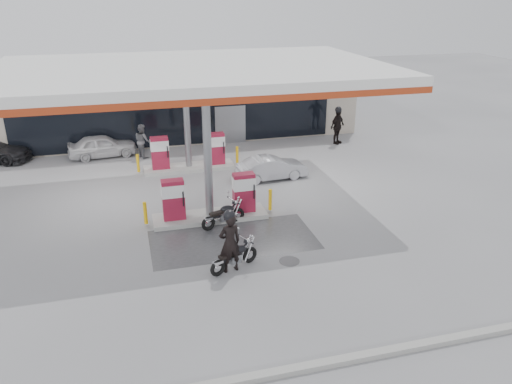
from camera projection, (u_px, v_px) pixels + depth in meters
ground at (220, 241)px, 18.14m from camera, size 90.00×90.00×0.00m
wet_patch at (233, 240)px, 18.26m from camera, size 6.00×3.00×0.00m
drain_cover at (289, 261)px, 16.83m from camera, size 0.70×0.70×0.01m
kerb at (277, 373)px, 11.87m from camera, size 28.00×0.25×0.15m
store_building at (170, 98)px, 31.59m from camera, size 22.00×8.22×4.00m
canopy at (193, 73)px, 20.58m from camera, size 16.00×10.02×5.51m
pump_island_near at (209, 202)px, 19.65m from camera, size 5.14×1.30×1.78m
pump_island_far at (189, 156)px, 25.01m from camera, size 5.14×1.30×1.78m
main_motorcycle at (235, 257)px, 16.24m from camera, size 1.77×0.99×0.97m
biker_main at (230, 243)px, 15.90m from camera, size 0.83×0.63×2.04m
parked_motorcycle at (224, 216)px, 19.16m from camera, size 1.84×0.90×0.98m
sedan_white at (102, 146)px, 26.89m from camera, size 3.72×1.85×1.22m
attendant at (142, 141)px, 26.75m from camera, size 0.98×1.08×1.81m
hatchback_silver at (271, 168)px, 23.79m from camera, size 3.46×1.47×1.11m
parked_car_right at (249, 127)px, 30.92m from camera, size 3.69×1.84×1.00m
biker_walking at (337, 126)px, 28.99m from camera, size 1.29×1.06×2.06m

